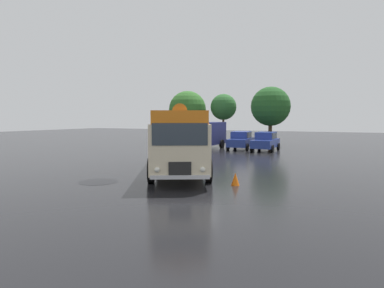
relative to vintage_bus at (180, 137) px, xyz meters
name	(u,v)px	position (x,y,z in m)	size (l,w,h in m)	color
ground_plane	(192,173)	(0.80, -0.10, -1.89)	(120.00, 120.00, 0.00)	black
vintage_bus	(180,137)	(0.00, 0.00, 0.00)	(6.93, 10.04, 3.49)	beige
car_near_left	(241,140)	(-1.16, 14.16, -1.05)	(2.23, 4.33, 1.66)	navy
car_mid_left	(266,141)	(1.26, 13.74, -1.05)	(2.01, 4.23, 1.66)	navy
box_van	(206,134)	(-4.29, 13.18, -0.53)	(2.40, 5.80, 2.50)	navy
tree_far_left	(187,109)	(-9.55, 19.56, 2.05)	(4.33, 4.33, 6.04)	#4C3823
tree_left_of_centre	(223,107)	(-5.27, 20.28, 2.29)	(2.94, 2.94, 5.62)	#4C3823
tree_centre	(272,106)	(0.58, 18.70, 2.26)	(3.98, 3.98, 6.08)	#4C3823
traffic_cone	(235,179)	(3.95, -2.29, -1.62)	(0.36, 0.36, 0.55)	orange
puddle_patch	(98,182)	(-1.93, -4.27, -1.89)	(1.75, 1.75, 0.01)	black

